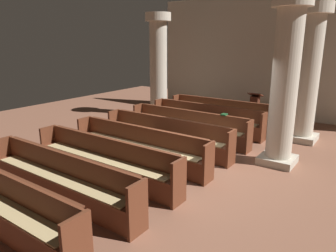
{
  "coord_description": "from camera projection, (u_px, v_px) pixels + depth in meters",
  "views": [
    {
      "loc": [
        3.52,
        -6.06,
        2.87
      ],
      "look_at": [
        -0.95,
        0.28,
        0.75
      ],
      "focal_mm": 33.65,
      "sensor_mm": 36.0,
      "label": 1
    }
  ],
  "objects": [
    {
      "name": "pillar_aisle_side",
      "position": [
        308.0,
        72.0,
        8.85
      ],
      "size": [
        0.96,
        0.96,
        3.85
      ],
      "color": "#B6AD9A",
      "rests_on": "ground"
    },
    {
      "name": "pew_row_6",
      "position": [
        59.0,
        177.0,
        5.73
      ],
      "size": [
        3.82,
        0.46,
        0.87
      ],
      "color": "brown",
      "rests_on": "ground"
    },
    {
      "name": "ground_plane",
      "position": [
        194.0,
        165.0,
        7.48
      ],
      "size": [
        19.2,
        19.2,
        0.0
      ],
      "primitive_type": "plane",
      "color": "brown"
    },
    {
      "name": "lectern",
      "position": [
        254.0,
        110.0,
        11.27
      ],
      "size": [
        0.48,
        0.45,
        1.08
      ],
      "color": "#411E13",
      "rests_on": "ground"
    },
    {
      "name": "back_wall",
      "position": [
        279.0,
        57.0,
        11.68
      ],
      "size": [
        10.0,
        0.16,
        4.5
      ],
      "primitive_type": "cube",
      "color": "beige",
      "rests_on": "ground"
    },
    {
      "name": "pew_row_0",
      "position": [
        221.0,
        111.0,
        11.0
      ],
      "size": [
        3.82,
        0.47,
        0.87
      ],
      "color": "brown",
      "rests_on": "ground"
    },
    {
      "name": "pew_row_5",
      "position": [
        104.0,
        158.0,
        6.61
      ],
      "size": [
        3.82,
        0.47,
        0.87
      ],
      "color": "brown",
      "rests_on": "ground"
    },
    {
      "name": "pillar_aisle_rear",
      "position": [
        285.0,
        80.0,
        7.07
      ],
      "size": [
        0.86,
        0.86,
        3.85
      ],
      "color": "#B6AD9A",
      "rests_on": "ground"
    },
    {
      "name": "pew_row_2",
      "position": [
        188.0,
        125.0,
        9.24
      ],
      "size": [
        3.82,
        0.47,
        0.87
      ],
      "color": "brown",
      "rests_on": "ground"
    },
    {
      "name": "pew_row_4",
      "position": [
        139.0,
        145.0,
        7.49
      ],
      "size": [
        3.82,
        0.46,
        0.87
      ],
      "color": "brown",
      "rests_on": "ground"
    },
    {
      "name": "hymn_book",
      "position": [
        224.0,
        114.0,
        8.7
      ],
      "size": [
        0.15,
        0.2,
        0.04
      ],
      "primitive_type": "cube",
      "color": "#194723",
      "rests_on": "pew_row_2"
    },
    {
      "name": "pew_row_3",
      "position": [
        166.0,
        134.0,
        8.37
      ],
      "size": [
        3.82,
        0.46,
        0.87
      ],
      "color": "brown",
      "rests_on": "ground"
    },
    {
      "name": "pillar_far_side",
      "position": [
        158.0,
        64.0,
        12.02
      ],
      "size": [
        0.96,
        0.96,
        3.85
      ],
      "color": "#B6AD9A",
      "rests_on": "ground"
    },
    {
      "name": "pew_row_1",
      "position": [
        206.0,
        117.0,
        10.12
      ],
      "size": [
        3.82,
        0.46,
        0.87
      ],
      "color": "brown",
      "rests_on": "ground"
    }
  ]
}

